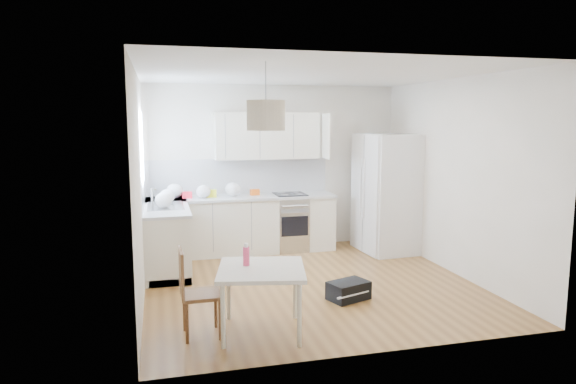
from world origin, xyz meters
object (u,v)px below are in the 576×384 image
at_px(refrigerator, 388,193).
at_px(gym_bag, 348,290).
at_px(dining_table, 261,275).
at_px(dining_chair, 201,292).

distance_m(refrigerator, gym_bag, 2.61).
bearing_deg(dining_table, refrigerator, 57.60).
height_order(dining_table, gym_bag, dining_table).
distance_m(refrigerator, dining_table, 3.78).
height_order(refrigerator, dining_table, refrigerator).
relative_size(refrigerator, dining_table, 1.90).
bearing_deg(gym_bag, refrigerator, 34.65).
xyz_separation_m(dining_table, dining_chair, (-0.59, 0.07, -0.16)).
height_order(refrigerator, gym_bag, refrigerator).
relative_size(refrigerator, dining_chair, 2.15).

